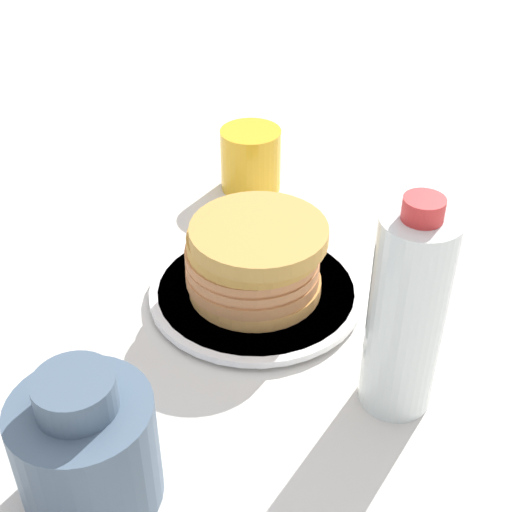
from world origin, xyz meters
The scene contains 6 objects.
ground_plane centered at (0.00, 0.00, 0.00)m, with size 4.00×4.00×0.00m, color silver.
plate centered at (0.03, 0.03, 0.01)m, with size 0.23×0.23×0.01m.
pancake_stack centered at (0.03, 0.03, 0.05)m, with size 0.15×0.15×0.08m.
juice_glass centered at (-0.20, 0.04, 0.04)m, with size 0.08×0.08×0.08m.
cream_jug centered at (0.27, -0.11, 0.05)m, with size 0.11×0.11×0.12m.
water_bottle_near centered at (0.18, 0.14, 0.10)m, with size 0.06×0.06×0.21m.
Camera 1 is at (0.62, -0.01, 0.48)m, focal length 50.00 mm.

